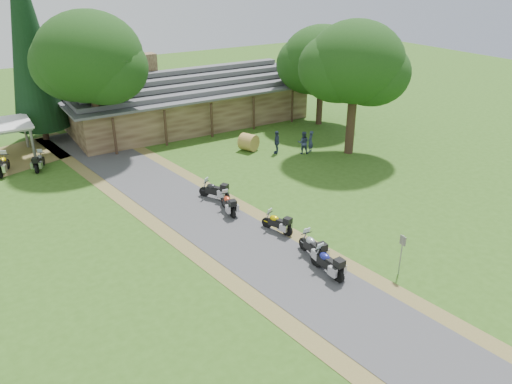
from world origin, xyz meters
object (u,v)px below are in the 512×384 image
motorcycle_row_a (327,262)px  motorcycle_row_c (277,222)px  motorcycle_row_e (214,189)px  motorcycle_row_b (313,246)px  hay_bale (249,142)px  motorcycle_carport_a (2,164)px  motorcycle_carport_b (39,161)px  lodge (188,96)px  motorcycle_row_d (228,203)px

motorcycle_row_a → motorcycle_row_c: motorcycle_row_a is taller
motorcycle_row_e → motorcycle_row_b: bearing=155.9°
motorcycle_row_b → hay_bale: bearing=-15.7°
motorcycle_carport_a → motorcycle_carport_b: size_ratio=1.13×
lodge → motorcycle_row_a: lodge is taller
motorcycle_row_a → motorcycle_row_c: 4.51m
motorcycle_row_c → motorcycle_carport_a: (-11.33, 16.41, 0.12)m
motorcycle_carport_a → hay_bale: motorcycle_carport_a is taller
lodge → motorcycle_row_a: 25.53m
lodge → motorcycle_row_b: lodge is taller
motorcycle_row_c → motorcycle_carport_a: size_ratio=0.83×
motorcycle_row_e → motorcycle_row_d: bearing=145.0°
motorcycle_row_c → motorcycle_row_a: bearing=157.4°
motorcycle_carport_a → motorcycle_row_e: bearing=-114.9°
motorcycle_row_a → motorcycle_row_e: 9.88m
hay_bale → motorcycle_carport_b: bearing=163.5°
lodge → hay_bale: bearing=-84.2°
motorcycle_row_c → motorcycle_row_d: (-1.12, 3.33, 0.02)m
motorcycle_row_e → motorcycle_carport_b: motorcycle_row_e is taller
motorcycle_row_b → hay_bale: motorcycle_row_b is taller
motorcycle_row_a → motorcycle_carport_b: motorcycle_row_a is taller
motorcycle_row_c → hay_bale: bearing=-43.5°
motorcycle_row_a → motorcycle_carport_b: size_ratio=1.04×
motorcycle_row_b → motorcycle_row_d: (-1.17, 6.34, -0.05)m
lodge → motorcycle_carport_a: lodge is taller
lodge → motorcycle_row_e: size_ratio=11.52×
lodge → motorcycle_row_e: 16.20m
motorcycle_row_b → motorcycle_row_c: size_ratio=1.11×
motorcycle_row_b → motorcycle_row_d: 6.44m
motorcycle_row_a → motorcycle_carport_b: 22.30m
lodge → motorcycle_row_a: bearing=-100.3°
motorcycle_carport_b → hay_bale: 14.93m
motorcycle_row_a → motorcycle_row_d: bearing=3.9°
lodge → motorcycle_carport_a: bearing=-165.2°
motorcycle_row_d → hay_bale: 10.51m
lodge → motorcycle_row_e: bearing=-109.3°
motorcycle_carport_b → motorcycle_row_a: bearing=-132.2°
motorcycle_row_d → hay_bale: bearing=-29.3°
lodge → motorcycle_row_c: bearing=-101.9°
lodge → motorcycle_carport_a: size_ratio=10.27×
hay_bale → lodge: bearing=95.8°
motorcycle_row_d → motorcycle_row_e: (0.14, 2.02, 0.02)m
lodge → hay_bale: (0.89, -8.84, -1.81)m
hay_bale → motorcycle_row_a: bearing=-108.6°
motorcycle_row_b → motorcycle_carport_b: motorcycle_row_b is taller
lodge → hay_bale: 9.07m
motorcycle_row_e → hay_bale: 8.88m
motorcycle_row_d → motorcycle_carport_b: bearing=40.1°
motorcycle_row_c → hay_bale: (5.21, 11.71, 0.05)m
motorcycle_row_b → motorcycle_row_e: 8.43m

